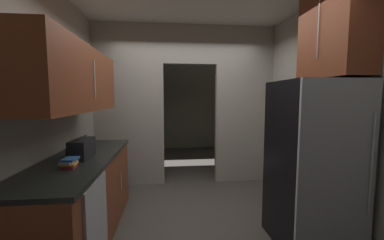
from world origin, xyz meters
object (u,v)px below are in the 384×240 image
Objects in this scene: refrigerator at (312,164)px; dishwasher at (97,230)px; boombox at (82,148)px; book_stack at (69,163)px.

refrigerator is 2.00× the size of dishwasher.
refrigerator is 4.44× the size of boombox.
dishwasher is 0.64m from book_stack.
book_stack reaches higher than dishwasher.
refrigerator is 2.41m from boombox.
refrigerator is 2.37m from book_stack.
refrigerator reaches higher than dishwasher.
boombox is (-2.39, 0.29, 0.16)m from refrigerator.
book_stack is at bearing -178.12° from refrigerator.
book_stack is at bearing 143.74° from dishwasher.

